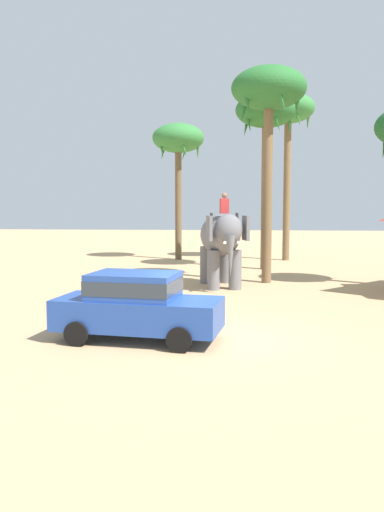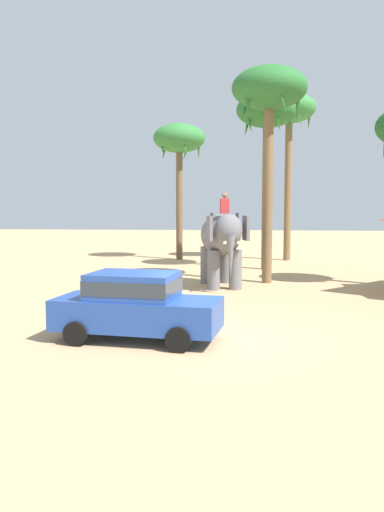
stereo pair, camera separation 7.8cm
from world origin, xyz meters
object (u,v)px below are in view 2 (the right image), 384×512
(elephant_with_mahout, at_px, (222,239))
(car_sedan_foreground, at_px, (136,303))
(palm_tree_left_of_road, at_px, (289,115))
(palm_tree_near_hut, at_px, (269,96))
(palm_tree_far_back, at_px, (267,116))
(palm_tree_leaning_seaward, at_px, (179,142))

(elephant_with_mahout, bearing_deg, car_sedan_foreground, -101.88)
(elephant_with_mahout, bearing_deg, palm_tree_left_of_road, 71.69)
(car_sedan_foreground, distance_m, palm_tree_near_hut, 13.03)
(elephant_with_mahout, relative_size, palm_tree_far_back, 0.44)
(palm_tree_near_hut, bearing_deg, palm_tree_far_back, 87.96)
(car_sedan_foreground, bearing_deg, palm_tree_near_hut, 69.66)
(car_sedan_foreground, bearing_deg, palm_tree_far_back, 75.34)
(car_sedan_foreground, height_order, elephant_with_mahout, elephant_with_mahout)
(car_sedan_foreground, distance_m, palm_tree_left_of_road, 22.23)
(palm_tree_far_back, bearing_deg, palm_tree_left_of_road, 71.79)
(car_sedan_foreground, relative_size, palm_tree_far_back, 0.47)
(car_sedan_foreground, relative_size, palm_tree_left_of_road, 0.42)
(palm_tree_near_hut, relative_size, palm_tree_far_back, 1.00)
(palm_tree_left_of_road, bearing_deg, palm_tree_near_hut, -100.23)
(palm_tree_near_hut, distance_m, palm_tree_left_of_road, 9.95)
(elephant_with_mahout, bearing_deg, palm_tree_leaning_seaward, 105.11)
(palm_tree_far_back, distance_m, palm_tree_leaning_seaward, 7.00)
(palm_tree_left_of_road, relative_size, palm_tree_far_back, 1.10)
(palm_tree_far_back, xyz_separation_m, palm_tree_leaning_seaward, (-5.12, 4.72, -0.72))
(elephant_with_mahout, relative_size, palm_tree_left_of_road, 0.39)
(elephant_with_mahout, distance_m, palm_tree_near_hut, 6.50)
(elephant_with_mahout, bearing_deg, palm_tree_far_back, 71.61)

